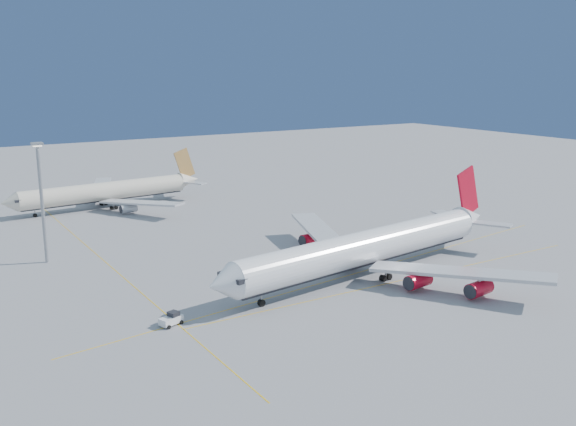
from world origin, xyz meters
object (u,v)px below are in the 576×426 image
object	(u,v)px
pushback_tug	(171,319)
light_mast	(41,193)
airliner_etihad	(109,191)
airliner_virgin	(371,247)

from	to	relation	value
pushback_tug	light_mast	world-z (taller)	light_mast
airliner_etihad	pushback_tug	bearing A→B (deg)	-106.64
airliner_virgin	light_mast	xyz separation A→B (m)	(-51.24, 40.95, 9.03)
airliner_virgin	airliner_etihad	distance (m)	90.56
airliner_virgin	light_mast	bearing A→B (deg)	133.00
airliner_virgin	airliner_etihad	size ratio (longest dim) A/B	1.25
light_mast	airliner_virgin	bearing A→B (deg)	-38.63
airliner_etihad	light_mast	world-z (taller)	light_mast
airliner_virgin	airliner_etihad	xyz separation A→B (m)	(-24.44, 87.20, -0.82)
pushback_tug	light_mast	distance (m)	47.35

